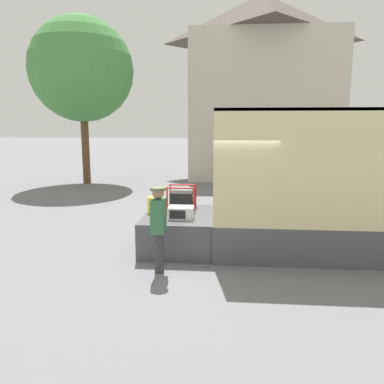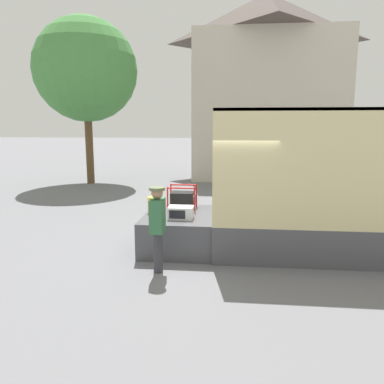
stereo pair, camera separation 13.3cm
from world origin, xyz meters
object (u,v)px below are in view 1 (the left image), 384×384
(portable_generator, at_px, (183,200))
(orange_bucket, at_px, (154,205))
(microwave, at_px, (181,213))
(street_tree, at_px, (82,70))
(worker_person, at_px, (159,221))

(portable_generator, bearing_deg, orange_bucket, -139.60)
(microwave, height_order, street_tree, street_tree)
(microwave, height_order, orange_bucket, orange_bucket)
(orange_bucket, bearing_deg, portable_generator, 40.40)
(microwave, xyz_separation_m, worker_person, (-0.29, -1.13, 0.09))
(portable_generator, height_order, worker_person, worker_person)
(portable_generator, distance_m, worker_person, 2.12)
(microwave, relative_size, orange_bucket, 1.42)
(microwave, bearing_deg, worker_person, -104.39)
(microwave, xyz_separation_m, street_tree, (-5.78, 9.74, 4.42))
(portable_generator, xyz_separation_m, worker_person, (-0.22, -2.11, 0.01))
(portable_generator, relative_size, street_tree, 0.09)
(worker_person, bearing_deg, orange_bucket, 103.69)
(portable_generator, height_order, street_tree, street_tree)
(microwave, distance_m, orange_bucket, 0.83)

